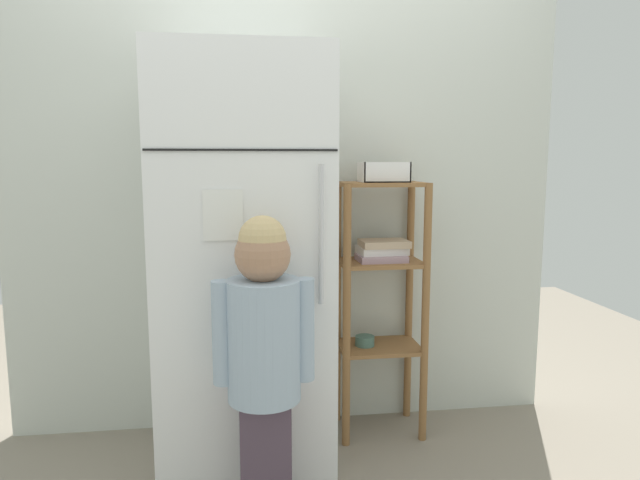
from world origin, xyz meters
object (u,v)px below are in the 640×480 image
pantry_shelf_unit (380,282)px  fruit_bin (385,173)px  refrigerator (245,263)px  child_standing (264,339)px

pantry_shelf_unit → fruit_bin: bearing=-18.0°
fruit_bin → refrigerator: bearing=-166.5°
refrigerator → pantry_shelf_unit: size_ratio=1.44×
refrigerator → pantry_shelf_unit: refrigerator is taller
fruit_bin → pantry_shelf_unit: bearing=162.0°
refrigerator → child_standing: 0.49m
child_standing → pantry_shelf_unit: (0.57, 0.61, 0.06)m
refrigerator → fruit_bin: refrigerator is taller
refrigerator → pantry_shelf_unit: (0.63, 0.16, -0.13)m
refrigerator → child_standing: refrigerator is taller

